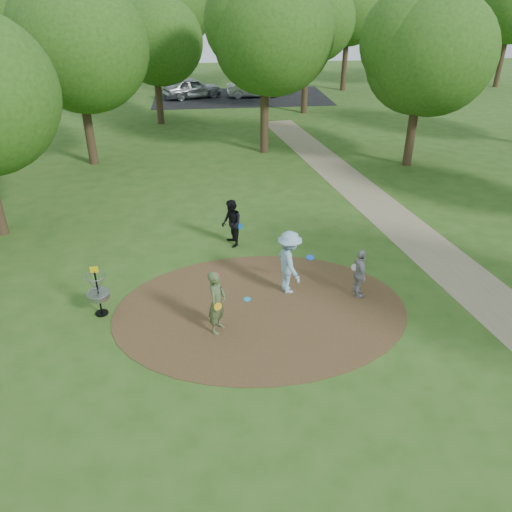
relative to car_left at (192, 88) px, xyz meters
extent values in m
plane|color=#2D5119|center=(1.93, -30.09, -0.79)|extent=(100.00, 100.00, 0.00)
cylinder|color=#47301C|center=(1.93, -30.09, -0.78)|extent=(8.40, 8.40, 0.02)
cube|color=#8C7A5B|center=(8.43, -28.09, -0.78)|extent=(7.55, 39.89, 0.01)
cube|color=black|center=(3.93, -0.09, -0.78)|extent=(14.00, 8.00, 0.01)
imported|color=#4C5D36|center=(0.68, -30.91, 0.12)|extent=(0.67, 0.78, 1.81)
cylinder|color=gold|center=(0.69, -31.19, 0.17)|extent=(0.22, 0.11, 0.22)
imported|color=#89B3CC|center=(2.88, -29.19, 0.20)|extent=(1.00, 1.41, 1.98)
cylinder|color=blue|center=(3.49, -29.25, 0.37)|extent=(0.23, 0.23, 0.08)
imported|color=black|center=(1.39, -26.00, 0.06)|extent=(0.82, 0.95, 1.70)
cylinder|color=blue|center=(1.67, -26.05, -0.03)|extent=(0.23, 0.10, 0.22)
imported|color=#979699|center=(4.89, -29.70, -0.02)|extent=(0.41, 0.91, 1.54)
cylinder|color=silver|center=(4.74, -29.68, 0.19)|extent=(0.23, 0.12, 0.22)
cylinder|color=#1A99D2|center=(1.59, -29.56, -0.76)|extent=(0.22, 0.22, 0.02)
cylinder|color=red|center=(0.78, -28.02, -0.76)|extent=(0.22, 0.22, 0.02)
imported|color=#9A9EA1|center=(0.00, 0.00, 0.00)|extent=(4.98, 3.39, 1.57)
imported|color=#9A9DA1|center=(4.85, -0.21, -0.11)|extent=(4.10, 1.43, 1.35)
cylinder|color=black|center=(-2.57, -29.79, -0.11)|extent=(0.05, 0.05, 1.35)
cylinder|color=black|center=(-2.57, -29.79, -0.77)|extent=(0.36, 0.36, 0.04)
cylinder|color=gray|center=(-2.57, -29.79, -0.17)|extent=(0.60, 0.60, 0.16)
torus|color=gray|center=(-2.57, -29.79, -0.09)|extent=(0.63, 0.63, 0.03)
torus|color=gray|center=(-2.57, -29.79, 0.46)|extent=(0.58, 0.58, 0.02)
cube|color=yellow|center=(-2.57, -29.79, 0.66)|extent=(0.22, 0.02, 0.18)
cylinder|color=#332316|center=(-5.07, -16.09, 1.11)|extent=(0.44, 0.44, 3.80)
sphere|color=#264813|center=(-5.07, -16.09, 4.66)|extent=(6.01, 6.01, 6.01)
cylinder|color=#332316|center=(3.93, -15.09, 1.30)|extent=(0.44, 0.44, 4.18)
sphere|color=#264813|center=(3.93, -15.09, 5.02)|extent=(5.91, 5.91, 5.91)
cylinder|color=#332316|center=(10.93, -18.09, 1.02)|extent=(0.44, 0.44, 3.61)
sphere|color=#264813|center=(10.93, -18.09, 4.36)|extent=(5.57, 5.57, 5.57)
cylinder|color=#332316|center=(-2.07, -8.09, 0.92)|extent=(0.44, 0.44, 3.42)
sphere|color=#264813|center=(-2.07, -8.09, 4.07)|extent=(5.24, 5.24, 5.24)
cylinder|color=#332316|center=(7.93, -6.09, 1.40)|extent=(0.44, 0.44, 4.37)
sphere|color=#264813|center=(7.93, -6.09, 5.04)|extent=(5.29, 5.29, 5.29)
camera|label=1|loc=(0.49, -41.79, 7.47)|focal=35.00mm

